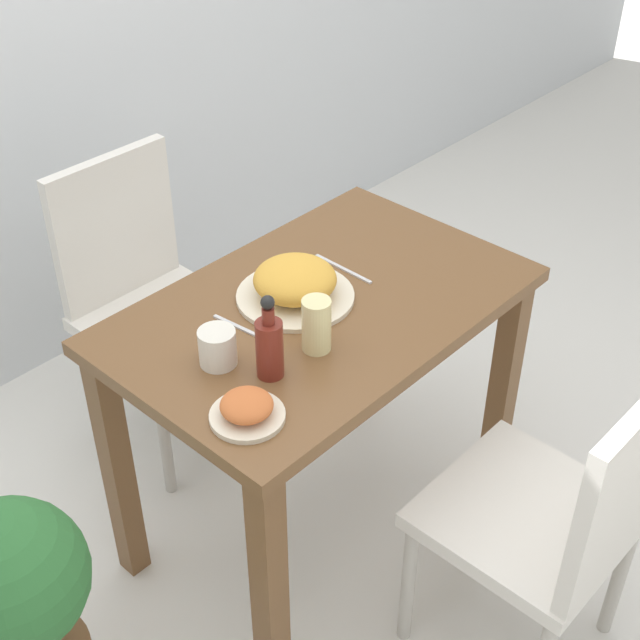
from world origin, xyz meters
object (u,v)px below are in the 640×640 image
(chair_far, at_px, (146,291))
(food_plate, at_px, (295,283))
(chair_near, at_px, (563,513))
(sauce_bottle, at_px, (269,345))
(side_plate, at_px, (247,409))
(drink_cup, at_px, (217,347))
(potted_plant_left, at_px, (23,619))
(juice_glass, at_px, (316,325))

(chair_far, relative_size, food_plate, 3.18)
(chair_near, bearing_deg, sauce_bottle, -60.51)
(sauce_bottle, bearing_deg, food_plate, 33.47)
(side_plate, distance_m, drink_cup, 0.19)
(side_plate, xyz_separation_m, potted_plant_left, (-0.47, 0.20, -0.39))
(side_plate, height_order, juice_glass, juice_glass)
(juice_glass, distance_m, potted_plant_left, 0.85)
(chair_near, bearing_deg, side_plate, -48.14)
(sauce_bottle, xyz_separation_m, potted_plant_left, (-0.59, 0.13, -0.44))
(drink_cup, bearing_deg, chair_near, -61.35)
(chair_far, bearing_deg, food_plate, -90.03)
(side_plate, distance_m, potted_plant_left, 0.64)
(side_plate, xyz_separation_m, drink_cup, (0.08, 0.17, 0.02))
(chair_near, height_order, sauce_bottle, sauce_bottle)
(side_plate, relative_size, potted_plant_left, 0.22)
(drink_cup, distance_m, juice_glass, 0.22)
(drink_cup, bearing_deg, food_plate, 9.49)
(side_plate, bearing_deg, potted_plant_left, 156.87)
(chair_far, relative_size, sauce_bottle, 4.46)
(food_plate, distance_m, sauce_bottle, 0.29)
(drink_cup, xyz_separation_m, juice_glass, (0.18, -0.12, 0.02))
(chair_far, distance_m, drink_cup, 0.78)
(chair_near, xyz_separation_m, juice_glass, (-0.19, 0.55, 0.33))
(chair_far, height_order, drink_cup, chair_far)
(juice_glass, xyz_separation_m, potted_plant_left, (-0.72, 0.14, -0.42))
(food_plate, distance_m, side_plate, 0.43)
(drink_cup, height_order, juice_glass, juice_glass)
(side_plate, xyz_separation_m, sauce_bottle, (0.13, 0.06, 0.05))
(side_plate, bearing_deg, juice_glass, 11.75)
(chair_near, xyz_separation_m, food_plate, (-0.08, 0.72, 0.31))
(chair_far, xyz_separation_m, food_plate, (-0.00, -0.61, 0.31))
(food_plate, xyz_separation_m, drink_cup, (-0.29, -0.05, -0.00))
(juice_glass, bearing_deg, chair_far, 82.28)
(chair_far, bearing_deg, sauce_bottle, -107.09)
(food_plate, xyz_separation_m, side_plate, (-0.36, -0.22, -0.02))
(chair_far, distance_m, potted_plant_left, 1.05)
(chair_near, relative_size, drink_cup, 10.68)
(drink_cup, xyz_separation_m, potted_plant_left, (-0.54, 0.03, -0.40))
(chair_far, relative_size, drink_cup, 10.68)
(food_plate, bearing_deg, chair_far, 89.97)
(chair_near, relative_size, food_plate, 3.18)
(chair_near, relative_size, sauce_bottle, 4.46)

